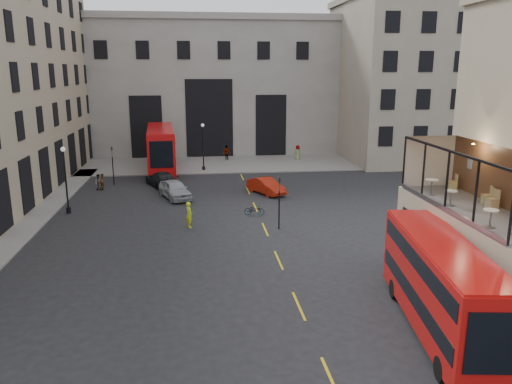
{
  "coord_description": "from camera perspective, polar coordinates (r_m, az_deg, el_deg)",
  "views": [
    {
      "loc": [
        -6.67,
        -21.72,
        11.12
      ],
      "look_at": [
        -2.76,
        11.13,
        3.0
      ],
      "focal_mm": 35.0,
      "sensor_mm": 36.0,
      "label": 1
    }
  ],
  "objects": [
    {
      "name": "cafe_chair_c",
      "position": [
        27.36,
        24.89,
        -0.7
      ],
      "size": [
        0.55,
        0.55,
        0.92
      ],
      "color": "tan",
      "rests_on": "cafe_floor"
    },
    {
      "name": "pedestrian_a",
      "position": [
        49.39,
        -17.53,
        1.05
      ],
      "size": [
        0.92,
        0.83,
        1.55
      ],
      "primitive_type": "imported",
      "rotation": [
        0.0,
        0.0,
        -0.39
      ],
      "color": "gray",
      "rests_on": "ground"
    },
    {
      "name": "cafe_table_near",
      "position": [
        23.33,
        25.25,
        -2.46
      ],
      "size": [
        0.63,
        0.63,
        0.79
      ],
      "color": "silver",
      "rests_on": "cafe_floor"
    },
    {
      "name": "car_b",
      "position": [
        45.92,
        1.15,
        0.69
      ],
      "size": [
        3.39,
        4.57,
        1.44
      ],
      "primitive_type": "imported",
      "rotation": [
        0.0,
        0.0,
        0.49
      ],
      "color": "#A51B0A",
      "rests_on": "ground"
    },
    {
      "name": "cyclist",
      "position": [
        36.33,
        -7.64,
        -2.59
      ],
      "size": [
        0.65,
        0.8,
        1.91
      ],
      "primitive_type": "imported",
      "rotation": [
        0.0,
        0.0,
        1.88
      ],
      "color": "#C9E818",
      "rests_on": "ground"
    },
    {
      "name": "car_a",
      "position": [
        44.78,
        -9.24,
        0.3
      ],
      "size": [
        3.44,
        5.14,
        1.62
      ],
      "primitive_type": "imported",
      "rotation": [
        0.0,
        0.0,
        0.35
      ],
      "color": "#9CA0A4",
      "rests_on": "ground"
    },
    {
      "name": "bus_far",
      "position": [
        56.83,
        -10.81,
        5.09
      ],
      "size": [
        3.7,
        12.51,
        4.92
      ],
      "color": "red",
      "rests_on": "ground"
    },
    {
      "name": "pavement_far",
      "position": [
        60.74,
        -6.05,
        3.22
      ],
      "size": [
        40.0,
        12.0,
        0.12
      ],
      "primitive_type": "cube",
      "color": "slate",
      "rests_on": "ground"
    },
    {
      "name": "bicycle",
      "position": [
        39.24,
        -0.18,
        -2.05
      ],
      "size": [
        1.64,
        0.87,
        0.82
      ],
      "primitive_type": "imported",
      "rotation": [
        0.0,
        0.0,
        1.35
      ],
      "color": "gray",
      "rests_on": "ground"
    },
    {
      "name": "street_lamp_a",
      "position": [
        41.96,
        -20.88,
        0.87
      ],
      "size": [
        0.36,
        0.36,
        5.33
      ],
      "color": "black",
      "rests_on": "ground"
    },
    {
      "name": "bus_near",
      "position": [
        23.03,
        20.34,
        -9.64
      ],
      "size": [
        3.7,
        10.48,
        4.1
      ],
      "color": "#A80D0B",
      "rests_on": "ground"
    },
    {
      "name": "car_c",
      "position": [
        49.69,
        -10.74,
        1.46
      ],
      "size": [
        3.8,
        5.39,
        1.45
      ],
      "primitive_type": "imported",
      "rotation": [
        0.0,
        0.0,
        3.54
      ],
      "color": "black",
      "rests_on": "ground"
    },
    {
      "name": "traffic_light_far",
      "position": [
        51.16,
        -16.09,
        3.46
      ],
      "size": [
        0.16,
        0.2,
        3.8
      ],
      "color": "black",
      "rests_on": "ground"
    },
    {
      "name": "building_right",
      "position": [
        67.22,
        17.01,
        12.58
      ],
      "size": [
        16.6,
        18.6,
        20.0
      ],
      "color": "#9F9280",
      "rests_on": "ground"
    },
    {
      "name": "cafe_chair_b",
      "position": [
        26.62,
        25.4,
        -1.11
      ],
      "size": [
        0.51,
        0.51,
        0.95
      ],
      "color": "tan",
      "rests_on": "cafe_floor"
    },
    {
      "name": "pedestrian_d",
      "position": [
        63.4,
        4.78,
        4.5
      ],
      "size": [
        1.0,
        1.1,
        1.88
      ],
      "primitive_type": "imported",
      "rotation": [
        0.0,
        0.0,
        2.13
      ],
      "color": "gray",
      "rests_on": "ground"
    },
    {
      "name": "street_lamp_b",
      "position": [
        56.41,
        -6.05,
        4.81
      ],
      "size": [
        0.36,
        0.36,
        5.33
      ],
      "color": "black",
      "rests_on": "ground"
    },
    {
      "name": "cafe_table_far",
      "position": [
        28.21,
        19.42,
        0.8
      ],
      "size": [
        0.68,
        0.68,
        0.85
      ],
      "color": "beige",
      "rests_on": "cafe_floor"
    },
    {
      "name": "cafe_chair_d",
      "position": [
        30.0,
        21.53,
        0.78
      ],
      "size": [
        0.51,
        0.51,
        0.87
      ],
      "color": "tan",
      "rests_on": "cafe_floor"
    },
    {
      "name": "cafe_table_mid",
      "position": [
        26.34,
        21.37,
        -0.38
      ],
      "size": [
        0.61,
        0.61,
        0.76
      ],
      "color": "beige",
      "rests_on": "cafe_floor"
    },
    {
      "name": "traffic_light_near",
      "position": [
        35.28,
        2.67,
        -0.49
      ],
      "size": [
        0.16,
        0.2,
        3.8
      ],
      "color": "black",
      "rests_on": "ground"
    },
    {
      "name": "cafe_floor",
      "position": [
        26.24,
        23.63,
        -1.89
      ],
      "size": [
        3.0,
        10.0,
        0.1
      ],
      "primitive_type": "cube",
      "color": "slate",
      "rests_on": "host_frontage"
    },
    {
      "name": "gateway",
      "position": [
        69.75,
        -5.54,
        12.3
      ],
      "size": [
        35.0,
        10.6,
        18.0
      ],
      "color": "#A29E97",
      "rests_on": "ground"
    },
    {
      "name": "ground",
      "position": [
        25.3,
        9.45,
        -12.49
      ],
      "size": [
        140.0,
        140.0,
        0.0
      ],
      "primitive_type": "plane",
      "color": "black",
      "rests_on": "ground"
    },
    {
      "name": "host_frontage",
      "position": [
        26.91,
        23.16,
        -6.62
      ],
      "size": [
        3.0,
        11.0,
        4.5
      ],
      "primitive_type": "cube",
      "color": "tan",
      "rests_on": "ground"
    },
    {
      "name": "pedestrian_e",
      "position": [
        49.55,
        -17.19,
        1.11
      ],
      "size": [
        0.46,
        0.61,
        1.54
      ],
      "primitive_type": "imported",
      "rotation": [
        0.0,
        0.0,
        4.88
      ],
      "color": "gray",
      "rests_on": "ground"
    },
    {
      "name": "pedestrian_c",
      "position": [
        62.66,
        -3.37,
        4.45
      ],
      "size": [
        1.22,
        1.05,
        1.96
      ],
      "primitive_type": "imported",
      "rotation": [
        0.0,
        0.0,
        3.75
      ],
      "color": "gray",
      "rests_on": "ground"
    },
    {
      "name": "pedestrian_b",
      "position": [
        52.5,
        -11.75,
        2.29
      ],
      "size": [
        1.09,
        1.36,
        1.84
      ],
      "primitive_type": "imported",
      "rotation": [
        0.0,
        0.0,
        1.17
      ],
      "color": "gray",
      "rests_on": "ground"
    }
  ]
}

